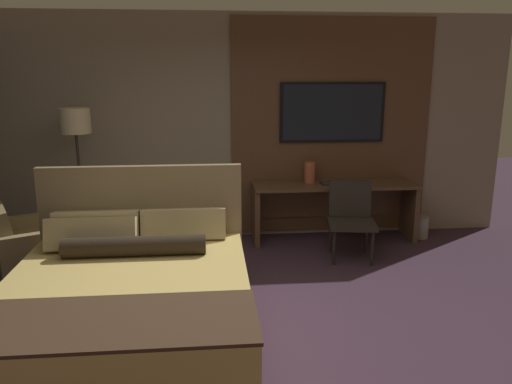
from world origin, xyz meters
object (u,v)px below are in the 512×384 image
Objects in this scene: armchair_by_window at (36,250)px; bed at (129,302)px; desk_chair at (351,214)px; floor_lamp at (76,133)px; desk at (333,200)px; book at (330,183)px; waste_bin at (420,227)px; vase_tall at (310,172)px; tv at (332,112)px.

bed is at bearing -167.50° from armchair_by_window.
floor_lamp reaches higher than desk_chair.
desk is at bearing -102.22° from armchair_by_window.
floor_lamp is (-0.84, 2.12, 1.08)m from bed.
bed is at bearing -133.19° from book.
floor_lamp is at bearing 111.66° from bed.
book is 0.87× the size of waste_bin.
vase_tall is 0.29m from book.
armchair_by_window is 3.45m from book.
tv is at bearing 76.23° from book.
waste_bin is (4.53, 0.78, -0.13)m from armchair_by_window.
desk_chair is (0.05, -0.83, -1.09)m from tv.
bed is 8.72× the size of book.
tv is 3.08m from floor_lamp.
desk_chair is at bearing -112.39° from armchair_by_window.
waste_bin is at bearing 34.24° from bed.
desk is 3.50m from armchair_by_window.
armchair_by_window is at bearing -119.04° from floor_lamp.
bed is 3.09m from vase_tall.
bed is 4.04m from waste_bin.
tv is 5.46× the size of book.
floor_lamp is 6.06× the size of waste_bin.
floor_lamp is at bearing -179.47° from desk_chair.
desk_chair reaches higher than waste_bin.
vase_tall is at bearing 5.49° from floor_lamp.
tv reaches higher than armchair_by_window.
floor_lamp is (-3.09, 0.41, 0.91)m from desk_chair.
tv is 4.75× the size of waste_bin.
desk_chair reaches higher than armchair_by_window.
floor_lamp reaches higher than book.
vase_tall is (2.74, 0.26, -0.56)m from floor_lamp.
vase_tall reaches higher than book.
book is at bearing 109.78° from desk_chair.
bed is 1.91m from armchair_by_window.
tv is at bearing 49.16° from bed.
book is at bearing 180.00° from waste_bin.
tv is at bearing 101.40° from desk_chair.
waste_bin is at bearing -13.50° from tv.
desk_chair is at bearing 37.32° from bed.
desk is (2.20, 2.33, 0.16)m from bed.
bed is 1.94× the size of armchair_by_window.
book is (2.13, 2.27, 0.40)m from bed.
bed reaches higher than vase_tall.
floor_lamp reaches higher than bed.
vase_tall is at bearing 175.55° from waste_bin.
armchair_by_window is (-1.19, 1.49, -0.08)m from bed.
book is (3.32, 0.78, 0.48)m from armchair_by_window.
floor_lamp is at bearing -174.51° from vase_tall.
floor_lamp reaches higher than desk.
tv is (0.00, 0.22, 1.09)m from desk.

